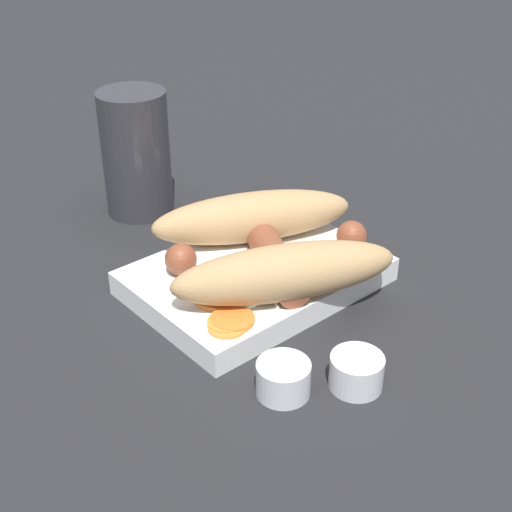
# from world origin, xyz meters

# --- Properties ---
(ground_plane) EXTENTS (3.00, 3.00, 0.00)m
(ground_plane) POSITION_xyz_m (0.00, 0.00, 0.00)
(ground_plane) COLOR #232326
(food_tray) EXTENTS (0.22, 0.16, 0.02)m
(food_tray) POSITION_xyz_m (0.00, 0.00, 0.01)
(food_tray) COLOR white
(food_tray) RESTS_ON ground_plane
(bread_roll) EXTENTS (0.24, 0.22, 0.05)m
(bread_roll) POSITION_xyz_m (-0.01, 0.01, 0.05)
(bread_roll) COLOR tan
(bread_roll) RESTS_ON food_tray
(sausage) EXTENTS (0.17, 0.16, 0.03)m
(sausage) POSITION_xyz_m (-0.01, 0.00, 0.04)
(sausage) COLOR brown
(sausage) RESTS_ON food_tray
(pickled_veggies) EXTENTS (0.08, 0.08, 0.01)m
(pickled_veggies) POSITION_xyz_m (0.06, 0.04, 0.02)
(pickled_veggies) COLOR orange
(pickled_veggies) RESTS_ON food_tray
(condiment_cup_near) EXTENTS (0.04, 0.04, 0.03)m
(condiment_cup_near) POSITION_xyz_m (0.08, 0.12, 0.01)
(condiment_cup_near) COLOR white
(condiment_cup_near) RESTS_ON ground_plane
(condiment_cup_far) EXTENTS (0.04, 0.04, 0.03)m
(condiment_cup_far) POSITION_xyz_m (0.03, 0.15, 0.01)
(condiment_cup_far) COLOR white
(condiment_cup_far) RESTS_ON ground_plane
(drink_glass) EXTENTS (0.07, 0.07, 0.13)m
(drink_glass) POSITION_xyz_m (-0.01, -0.20, 0.07)
(drink_glass) COLOR #333338
(drink_glass) RESTS_ON ground_plane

